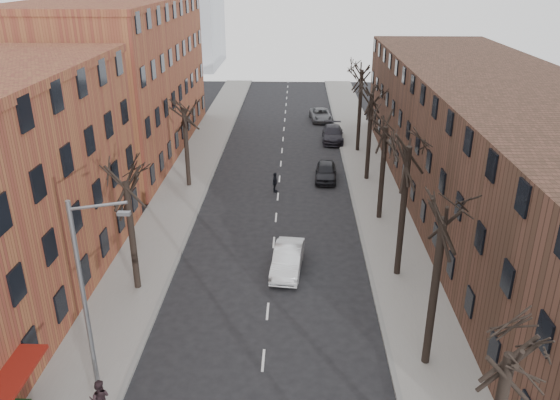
{
  "coord_description": "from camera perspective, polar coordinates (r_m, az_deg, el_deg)",
  "views": [
    {
      "loc": [
        1.44,
        -8.69,
        17.16
      ],
      "look_at": [
        0.48,
        21.98,
        4.0
      ],
      "focal_mm": 35.0,
      "sensor_mm": 36.0,
      "label": 1
    }
  ],
  "objects": [
    {
      "name": "sidewalk_left",
      "position": [
        47.85,
        -9.72,
        1.95
      ],
      "size": [
        4.0,
        90.0,
        0.15
      ],
      "primitive_type": "cube",
      "color": "gray",
      "rests_on": "ground"
    },
    {
      "name": "sidewalk_right",
      "position": [
        47.36,
        9.63,
        1.73
      ],
      "size": [
        4.0,
        90.0,
        0.15
      ],
      "primitive_type": "cube",
      "color": "gray",
      "rests_on": "ground"
    },
    {
      "name": "building_left_far",
      "position": [
        56.42,
        -16.62,
        11.9
      ],
      "size": [
        12.0,
        28.0,
        14.0
      ],
      "primitive_type": "cube",
      "color": "brown",
      "rests_on": "ground"
    },
    {
      "name": "building_right",
      "position": [
        43.09,
        21.55,
        5.18
      ],
      "size": [
        12.0,
        50.0,
        10.0
      ],
      "primitive_type": "cube",
      "color": "#4C2F23",
      "rests_on": "ground"
    },
    {
      "name": "tree_right_b",
      "position": [
        27.57,
        14.88,
        -16.2
      ],
      "size": [
        5.2,
        5.2,
        10.8
      ],
      "primitive_type": null,
      "color": "black",
      "rests_on": "ground"
    },
    {
      "name": "tree_right_c",
      "position": [
        33.99,
        12.08,
        -7.68
      ],
      "size": [
        5.2,
        5.2,
        11.6
      ],
      "primitive_type": null,
      "color": "black",
      "rests_on": "ground"
    },
    {
      "name": "tree_right_d",
      "position": [
        40.97,
        10.27,
        -1.94
      ],
      "size": [
        5.2,
        5.2,
        10.0
      ],
      "primitive_type": null,
      "color": "black",
      "rests_on": "ground"
    },
    {
      "name": "tree_right_e",
      "position": [
        48.26,
        9.01,
        2.09
      ],
      "size": [
        5.2,
        5.2,
        10.8
      ],
      "primitive_type": null,
      "color": "black",
      "rests_on": "ground"
    },
    {
      "name": "tree_right_f",
      "position": [
        55.75,
        8.07,
        5.06
      ],
      "size": [
        5.2,
        5.2,
        11.6
      ],
      "primitive_type": null,
      "color": "black",
      "rests_on": "ground"
    },
    {
      "name": "tree_left_a",
      "position": [
        32.99,
        -14.58,
        -8.97
      ],
      "size": [
        5.2,
        5.2,
        9.5
      ],
      "primitive_type": null,
      "color": "black",
      "rests_on": "ground"
    },
    {
      "name": "tree_left_b",
      "position": [
        46.89,
        -9.46,
        1.42
      ],
      "size": [
        5.2,
        5.2,
        9.5
      ],
      "primitive_type": null,
      "color": "black",
      "rests_on": "ground"
    },
    {
      "name": "streetlight",
      "position": [
        23.84,
        -19.55,
        -8.92
      ],
      "size": [
        2.45,
        0.22,
        9.03
      ],
      "color": "slate",
      "rests_on": "ground"
    },
    {
      "name": "silver_sedan",
      "position": [
        33.32,
        0.8,
        -6.22
      ],
      "size": [
        2.12,
        4.9,
        1.57
      ],
      "primitive_type": "imported",
      "rotation": [
        0.0,
        0.0,
        -0.1
      ],
      "color": "silver",
      "rests_on": "ground"
    },
    {
      "name": "parked_car_near",
      "position": [
        47.65,
        4.81,
        3.01
      ],
      "size": [
        2.05,
        4.57,
        1.53
      ],
      "primitive_type": "imported",
      "rotation": [
        0.0,
        0.0,
        -0.06
      ],
      "color": "black",
      "rests_on": "ground"
    },
    {
      "name": "parked_car_mid",
      "position": [
        58.63,
        5.53,
        6.89
      ],
      "size": [
        2.41,
        5.5,
        1.57
      ],
      "primitive_type": "imported",
      "rotation": [
        0.0,
        0.0,
        -0.04
      ],
      "color": "black",
      "rests_on": "ground"
    },
    {
      "name": "parked_car_far",
      "position": [
        66.67,
        4.27,
        8.86
      ],
      "size": [
        2.8,
        5.26,
        1.41
      ],
      "primitive_type": "imported",
      "rotation": [
        0.0,
        0.0,
        0.1
      ],
      "color": "slate",
      "rests_on": "ground"
    },
    {
      "name": "pedestrian_b",
      "position": [
        24.64,
        -18.3,
        -19.1
      ],
      "size": [
        0.92,
        0.75,
        1.77
      ],
      "primitive_type": "imported",
      "rotation": [
        0.0,
        0.0,
        3.24
      ],
      "color": "black",
      "rests_on": "sidewalk_left"
    },
    {
      "name": "pedestrian_crossing",
      "position": [
        44.78,
        -0.54,
        1.85
      ],
      "size": [
        0.62,
        1.05,
        1.68
      ],
      "primitive_type": "imported",
      "rotation": [
        0.0,
        0.0,
        1.35
      ],
      "color": "black",
      "rests_on": "ground"
    }
  ]
}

